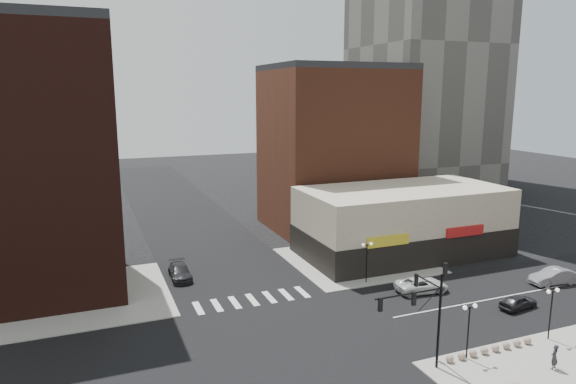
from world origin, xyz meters
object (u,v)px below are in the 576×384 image
traffic_signal (425,303)px  silver_sedan (553,276)px  street_lamp_se_b (552,301)px  white_suv (422,285)px  street_lamp_ne (367,252)px  dark_sedan_north (180,272)px  dark_sedan_east (518,302)px  pedestrian (554,357)px  street_lamp_se_a (469,318)px

traffic_signal → silver_sedan: size_ratio=1.59×
street_lamp_se_b → traffic_signal: bearing=179.2°
street_lamp_se_b → silver_sedan: size_ratio=0.85×
traffic_signal → white_suv: size_ratio=1.50×
traffic_signal → street_lamp_ne: bearing=73.3°
traffic_signal → street_lamp_ne: size_ratio=1.87×
white_suv → dark_sedan_north: size_ratio=1.04×
silver_sedan → street_lamp_ne: bearing=-107.4°
silver_sedan → dark_sedan_north: size_ratio=0.98×
dark_sedan_east → dark_sedan_north: size_ratio=0.76×
dark_sedan_north → pedestrian: (21.01, -27.76, 0.30)m
street_lamp_se_b → dark_sedan_east: bearing=65.7°
dark_sedan_east → pedestrian: (-5.81, -8.86, 0.38)m
white_suv → pedestrian: (-0.14, -15.35, 0.31)m
traffic_signal → dark_sedan_east: traffic_signal is taller
silver_sedan → white_suv: bearing=-98.0°
street_lamp_ne → silver_sedan: street_lamp_ne is taller
white_suv → dark_sedan_east: size_ratio=1.37×
traffic_signal → silver_sedan: 24.16m
dark_sedan_north → silver_sedan: bearing=-22.7°
white_suv → silver_sedan: 14.02m
white_suv → dark_sedan_north: 24.53m
street_lamp_se_b → dark_sedan_north: 34.54m
traffic_signal → dark_sedan_east: 15.78m
street_lamp_se_a → silver_sedan: street_lamp_se_a is taller
dark_sedan_north → white_suv: bearing=-28.9°
traffic_signal → pedestrian: bearing=-23.0°
white_suv → silver_sedan: size_ratio=1.06×
street_lamp_se_a → white_suv: bearing=68.1°
traffic_signal → dark_sedan_north: (-12.59, 24.18, -4.24)m
street_lamp_se_b → dark_sedan_north: street_lamp_se_b is taller
street_lamp_se_a → white_suv: 13.13m
traffic_signal → pedestrian: size_ratio=4.29×
dark_sedan_east → pedestrian: bearing=139.0°
street_lamp_se_b → silver_sedan: street_lamp_se_b is taller
dark_sedan_east → dark_sedan_north: 32.81m
street_lamp_ne → pedestrian: (3.66, -19.41, -2.26)m
white_suv → silver_sedan: (13.64, -3.22, 0.08)m
white_suv → dark_sedan_east: bearing=-133.0°
street_lamp_ne → silver_sedan: (17.44, -7.28, -2.49)m
street_lamp_se_b → street_lamp_ne: bearing=113.6°
traffic_signal → dark_sedan_north: bearing=117.5°
dark_sedan_east → silver_sedan: size_ratio=0.78×
traffic_signal → street_lamp_se_a: bearing=-2.6°
traffic_signal → street_lamp_se_a: size_ratio=1.87×
silver_sedan → pedestrian: bearing=-43.4°
dark_sedan_north → traffic_signal: bearing=-61.1°
white_suv → street_lamp_ne: bearing=49.0°
traffic_signal → white_suv: bearing=54.0°
white_suv → silver_sedan: bearing=-97.4°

